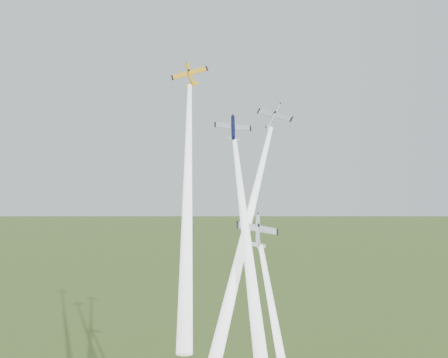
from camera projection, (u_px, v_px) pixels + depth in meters
plane_yellow at (190, 74)px, 124.28m from camera, size 10.18×5.92×9.54m
smoke_trail_yellow at (187, 201)px, 107.32m from camera, size 4.22×34.38×49.91m
plane_navy at (233, 128)px, 117.88m from camera, size 8.17×6.79×8.05m
smoke_trail_navy at (250, 266)px, 101.63m from camera, size 8.44×33.25×48.36m
plane_silver_right at (274, 116)px, 124.41m from camera, size 11.21×7.82×9.62m
smoke_trail_silver_right at (241, 251)px, 108.80m from camera, size 17.02×33.05×51.03m
plane_silver_low at (258, 231)px, 108.09m from camera, size 8.82×8.11×9.46m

